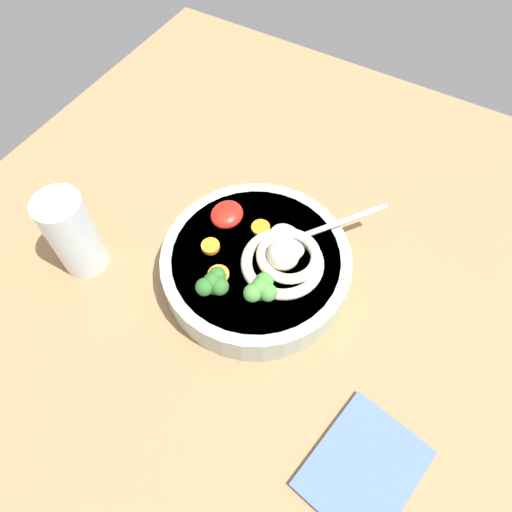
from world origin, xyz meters
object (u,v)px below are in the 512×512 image
drinking_glass (73,234)px  soup_spoon (296,238)px  noodle_pile (284,259)px  soup_bowl (256,266)px  folded_napkin (364,468)px

drinking_glass → soup_spoon: bearing=-60.3°
noodle_pile → drinking_glass: bearing=112.1°
soup_spoon → soup_bowl: bearing=180.0°
noodle_pile → drinking_glass: drinking_glass is taller
folded_napkin → soup_spoon: bearing=43.6°
soup_bowl → soup_spoon: bearing=-36.7°
soup_bowl → drinking_glass: (-9.76, 21.76, 3.80)cm
drinking_glass → folded_napkin: 44.93cm
soup_bowl → soup_spoon: 6.56cm
noodle_pile → folded_napkin: size_ratio=0.88×
folded_napkin → drinking_glass: bearing=82.8°
noodle_pile → soup_spoon: size_ratio=0.73×
soup_spoon → folded_napkin: 28.05cm
soup_bowl → folded_napkin: soup_bowl is taller
soup_spoon → drinking_glass: (-14.37, 25.18, 0.62)cm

